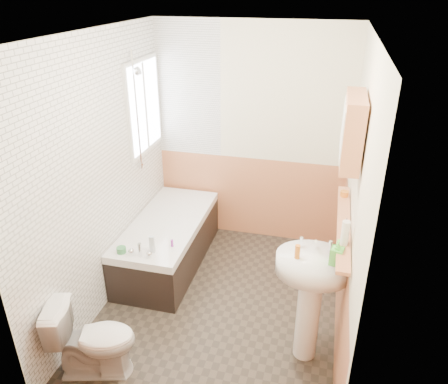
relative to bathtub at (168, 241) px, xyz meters
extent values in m
plane|color=#2C261F|center=(0.73, -0.56, -0.28)|extent=(2.80, 2.80, 0.00)
plane|color=white|center=(0.73, -0.56, 2.22)|extent=(2.80, 2.80, 0.00)
cube|color=#F1EAC7|center=(0.73, 0.85, 0.97)|extent=(2.20, 0.02, 2.50)
cube|color=#F1EAC7|center=(0.73, -1.97, 0.97)|extent=(2.20, 0.02, 2.50)
cube|color=#F1EAC7|center=(-0.38, -0.56, 0.97)|extent=(0.02, 2.80, 2.50)
cube|color=#F1EAC7|center=(1.84, -0.56, 0.97)|extent=(0.02, 2.80, 2.50)
cube|color=tan|center=(1.82, -0.56, 0.22)|extent=(0.01, 2.80, 1.00)
cube|color=tan|center=(0.73, -1.94, 0.22)|extent=(2.20, 0.01, 1.00)
cube|color=tan|center=(0.73, 0.83, 0.22)|extent=(2.20, 0.01, 1.00)
cube|color=white|center=(-0.36, -0.56, 0.97)|extent=(0.01, 2.80, 2.50)
cube|color=white|center=(0.00, 0.83, 1.47)|extent=(0.75, 0.01, 1.50)
cube|color=white|center=(-0.34, 0.39, 1.37)|extent=(0.03, 0.79, 0.99)
cube|color=white|center=(-0.32, 0.39, 1.37)|extent=(0.01, 0.70, 0.90)
cube|color=white|center=(-0.32, 0.39, 1.37)|extent=(0.01, 0.04, 0.90)
cube|color=black|center=(0.00, 0.00, -0.05)|extent=(0.70, 1.58, 0.45)
cube|color=white|center=(0.00, 0.00, 0.21)|extent=(0.70, 1.58, 0.08)
cube|color=white|center=(0.00, 0.00, 0.20)|extent=(0.56, 1.44, 0.04)
cylinder|color=silver|center=(0.00, -0.69, 0.32)|extent=(0.04, 0.04, 0.14)
sphere|color=silver|center=(-0.09, -0.69, 0.29)|extent=(0.06, 0.06, 0.06)
sphere|color=silver|center=(0.09, -0.69, 0.29)|extent=(0.06, 0.06, 0.06)
cylinder|color=silver|center=(-0.32, 0.16, 1.37)|extent=(0.02, 0.02, 1.22)
cylinder|color=silver|center=(-0.32, 0.16, 0.81)|extent=(0.04, 0.04, 0.02)
cylinder|color=silver|center=(-0.32, 0.16, 1.93)|extent=(0.04, 0.04, 0.02)
cylinder|color=silver|center=(-0.27, 0.16, 1.78)|extent=(0.07, 0.08, 0.09)
imported|color=white|center=(-0.03, -1.56, 0.05)|extent=(0.74, 0.53, 0.65)
cylinder|color=white|center=(1.57, -0.97, 0.12)|extent=(0.19, 0.19, 0.79)
ellipsoid|color=white|center=(1.57, -0.97, 0.62)|extent=(0.57, 0.46, 0.15)
cylinder|color=silver|center=(1.46, -0.86, 0.75)|extent=(0.03, 0.03, 0.08)
cylinder|color=silver|center=(1.68, -0.86, 0.75)|extent=(0.03, 0.03, 0.08)
cylinder|color=silver|center=(1.57, -0.88, 0.78)|extent=(0.02, 0.11, 0.09)
cube|color=tan|center=(1.77, -0.60, 0.80)|extent=(0.10, 1.38, 0.03)
cube|color=tan|center=(1.75, -0.60, 1.58)|extent=(0.14, 0.57, 0.51)
cube|color=silver|center=(1.67, -0.74, 1.58)|extent=(0.01, 0.22, 0.39)
cube|color=silver|center=(1.67, -0.46, 1.58)|extent=(0.01, 0.22, 0.39)
cylinder|color=silver|center=(1.77, -0.94, 0.92)|extent=(0.07, 0.07, 0.19)
cone|color=navy|center=(1.77, -0.91, 0.93)|extent=(0.05, 0.05, 0.22)
cylinder|color=orange|center=(1.77, -0.12, 0.84)|extent=(0.08, 0.08, 0.05)
imported|color=#59C647|center=(1.73, -1.03, 0.75)|extent=(0.13, 0.21, 0.09)
cylinder|color=orange|center=(1.45, -1.02, 0.76)|extent=(0.05, 0.05, 0.11)
cube|color=silver|center=(0.08, -0.59, 0.34)|extent=(0.05, 0.03, 0.17)
cylinder|color=#388447|center=(-0.20, -0.67, 0.28)|extent=(0.11, 0.11, 0.06)
cylinder|color=purple|center=(0.23, -0.46, 0.29)|extent=(0.03, 0.03, 0.07)
camera|label=1|loc=(1.58, -3.78, 2.57)|focal=35.00mm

